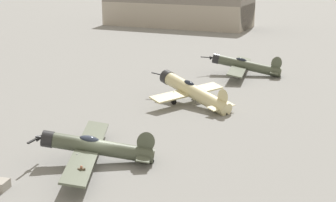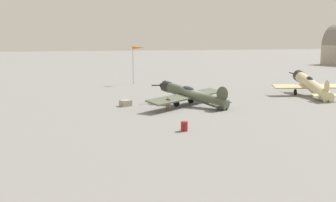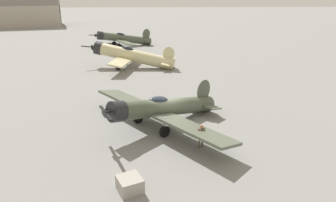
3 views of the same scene
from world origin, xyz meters
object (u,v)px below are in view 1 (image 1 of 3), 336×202
Objects in this scene: airplane_mid_apron at (192,91)px; airplane_far_line at (244,65)px; ground_crew_mechanic at (82,173)px; airplane_foreground at (94,147)px; equipment_crate at (0,185)px.

airplane_mid_apron is 17.01m from airplane_far_line.
airplane_far_line is at bearing 151.59° from ground_crew_mechanic.
airplane_far_line is at bearing -118.17° from airplane_foreground.
airplane_foreground is at bearing 76.03° from equipment_crate.
airplane_mid_apron is at bearing 153.80° from ground_crew_mechanic.
equipment_crate is at bearing 38.71° from airplane_foreground.
ground_crew_mechanic is (2.27, -3.49, -0.43)m from airplane_foreground.
airplane_mid_apron is at bearing 75.68° from airplane_far_line.
equipment_crate is (1.29, -26.55, -1.22)m from airplane_mid_apron.
ground_crew_mechanic is at bearing 115.45° from airplane_mid_apron.
airplane_foreground is at bearing 111.33° from airplane_mid_apron.
airplane_mid_apron is 26.61m from equipment_crate.
airplane_foreground is at bearing 173.04° from ground_crew_mechanic.
equipment_crate is at bearing 104.44° from airplane_mid_apron.
airplane_mid_apron is 0.97× the size of airplane_far_line.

